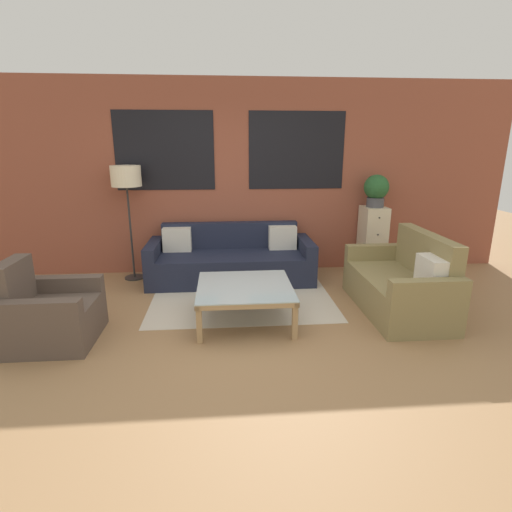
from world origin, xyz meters
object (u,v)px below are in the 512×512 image
at_px(drawer_cabinet, 372,240).
at_px(potted_plant, 376,189).
at_px(couch_dark, 231,261).
at_px(settee_vintage, 402,285).
at_px(armchair_corner, 49,315).
at_px(coffee_table, 245,290).
at_px(floor_lamp, 126,181).

xyz_separation_m(drawer_cabinet, potted_plant, (0.00, 0.00, 0.76)).
relative_size(couch_dark, potted_plant, 4.89).
height_order(settee_vintage, potted_plant, potted_plant).
bearing_deg(couch_dark, armchair_corner, -136.48).
distance_m(couch_dark, armchair_corner, 2.51).
relative_size(drawer_cabinet, potted_plant, 2.11).
bearing_deg(couch_dark, drawer_cabinet, 5.43).
relative_size(armchair_corner, coffee_table, 0.82).
bearing_deg(couch_dark, floor_lamp, 173.26).
relative_size(floor_lamp, potted_plant, 3.42).
bearing_deg(armchair_corner, settee_vintage, 6.76).
bearing_deg(couch_dark, potted_plant, 5.43).
bearing_deg(drawer_cabinet, couch_dark, -174.57).
distance_m(settee_vintage, floor_lamp, 3.83).
xyz_separation_m(settee_vintage, potted_plant, (0.18, 1.49, 0.94)).
xyz_separation_m(coffee_table, floor_lamp, (-1.53, 1.59, 1.05)).
bearing_deg(settee_vintage, drawer_cabinet, 82.92).
relative_size(coffee_table, floor_lamp, 0.63).
bearing_deg(drawer_cabinet, potted_plant, 90.00).
bearing_deg(coffee_table, settee_vintage, 4.22).
height_order(coffee_table, floor_lamp, floor_lamp).
bearing_deg(coffee_table, couch_dark, 94.87).
relative_size(settee_vintage, coffee_table, 1.51).
bearing_deg(floor_lamp, armchair_corner, -102.26).
distance_m(drawer_cabinet, potted_plant, 0.76).
bearing_deg(potted_plant, couch_dark, -174.57).
distance_m(armchair_corner, floor_lamp, 2.25).
xyz_separation_m(floor_lamp, potted_plant, (3.55, 0.04, -0.16)).
xyz_separation_m(settee_vintage, floor_lamp, (-3.37, 1.45, 1.10)).
height_order(floor_lamp, potted_plant, floor_lamp).
bearing_deg(potted_plant, armchair_corner, -154.00).
bearing_deg(armchair_corner, potted_plant, 26.00).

